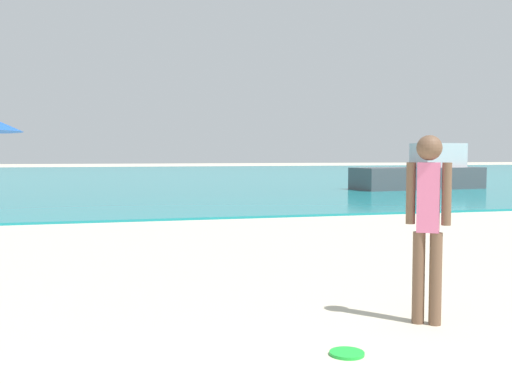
% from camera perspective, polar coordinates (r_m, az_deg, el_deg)
% --- Properties ---
extents(water, '(160.00, 60.00, 0.06)m').
position_cam_1_polar(water, '(44.14, -12.85, 1.54)').
color(water, teal).
rests_on(water, ground).
extents(person_standing, '(0.34, 0.27, 1.76)m').
position_cam_1_polar(person_standing, '(5.71, 16.21, -2.36)').
color(person_standing, brown).
rests_on(person_standing, ground).
extents(frisbee, '(0.28, 0.28, 0.03)m').
position_cam_1_polar(frisbee, '(4.91, 8.73, -15.08)').
color(frisbee, green).
rests_on(frisbee, ground).
extents(boat_near, '(6.08, 2.52, 2.01)m').
position_cam_1_polar(boat_near, '(27.12, 15.70, 1.76)').
color(boat_near, '#4C4C51').
rests_on(boat_near, water).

